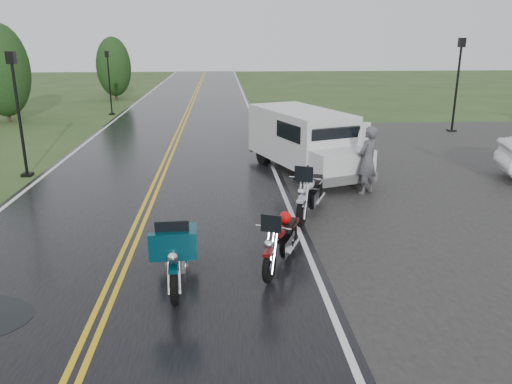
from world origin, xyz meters
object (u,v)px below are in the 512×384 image
(motorcycle_red, at_px, (269,254))
(person_at_van, at_px, (368,161))
(lamp_post_near_left, at_px, (19,115))
(lamp_post_far_left, at_px, (109,83))
(van_white, at_px, (311,155))
(lamp_post_far_right, at_px, (457,85))
(motorcycle_silver, at_px, (302,201))
(motorcycle_teal, at_px, (174,268))

(motorcycle_red, relative_size, person_at_van, 1.09)
(lamp_post_near_left, xyz_separation_m, lamp_post_far_left, (-0.03, 13.70, -0.17))
(van_white, bearing_deg, lamp_post_far_right, 26.29)
(lamp_post_near_left, bearing_deg, van_white, -13.37)
(lamp_post_far_right, bearing_deg, motorcycle_silver, -127.15)
(motorcycle_silver, xyz_separation_m, lamp_post_near_left, (-8.28, 5.37, 1.29))
(person_at_van, relative_size, lamp_post_far_right, 0.44)
(lamp_post_far_left, bearing_deg, lamp_post_near_left, -89.89)
(van_white, distance_m, lamp_post_near_left, 9.34)
(lamp_post_far_left, height_order, lamp_post_far_right, lamp_post_far_right)
(van_white, height_order, lamp_post_far_right, lamp_post_far_right)
(motorcycle_silver, relative_size, person_at_van, 1.24)
(person_at_van, height_order, lamp_post_far_right, lamp_post_far_right)
(person_at_van, bearing_deg, lamp_post_near_left, -52.78)
(motorcycle_red, xyz_separation_m, van_white, (1.79, 5.96, 0.43))
(motorcycle_red, relative_size, lamp_post_far_right, 0.48)
(motorcycle_silver, distance_m, van_white, 3.33)
(motorcycle_teal, xyz_separation_m, motorcycle_silver, (2.68, 3.41, -0.01))
(lamp_post_far_left, bearing_deg, motorcycle_teal, -75.96)
(motorcycle_teal, relative_size, lamp_post_far_right, 0.56)
(motorcycle_red, bearing_deg, van_white, 95.71)
(motorcycle_red, xyz_separation_m, lamp_post_far_left, (-7.28, 21.81, 1.21))
(motorcycle_red, distance_m, lamp_post_far_right, 18.26)
(lamp_post_near_left, relative_size, lamp_post_far_left, 1.09)
(van_white, xyz_separation_m, lamp_post_near_left, (-9.04, 2.15, 0.95))
(motorcycle_silver, relative_size, lamp_post_near_left, 0.60)
(person_at_van, relative_size, lamp_post_far_left, 0.53)
(motorcycle_red, distance_m, lamp_post_near_left, 10.97)
(motorcycle_red, bearing_deg, person_at_van, 80.65)
(motorcycle_teal, distance_m, lamp_post_far_left, 23.21)
(person_at_van, height_order, lamp_post_near_left, lamp_post_near_left)
(lamp_post_near_left, bearing_deg, lamp_post_far_right, 21.39)
(motorcycle_red, bearing_deg, lamp_post_far_left, 130.90)
(van_white, relative_size, lamp_post_far_left, 1.47)
(person_at_van, xyz_separation_m, lamp_post_far_right, (6.97, 9.61, 1.23))
(motorcycle_teal, xyz_separation_m, person_at_van, (4.99, 6.06, 0.25))
(motorcycle_teal, height_order, motorcycle_silver, motorcycle_teal)
(lamp_post_far_left, relative_size, lamp_post_far_right, 0.83)
(motorcycle_teal, xyz_separation_m, van_white, (3.45, 6.64, 0.33))
(person_at_van, xyz_separation_m, lamp_post_far_left, (-10.61, 16.43, 0.86))
(person_at_van, bearing_deg, van_white, -58.88)
(van_white, height_order, person_at_van, van_white)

